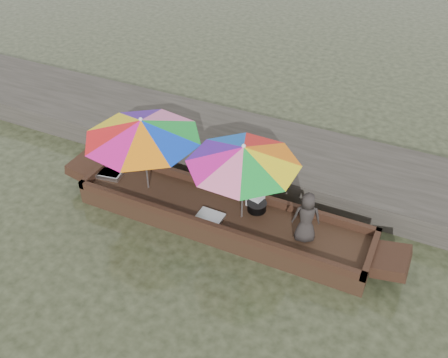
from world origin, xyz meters
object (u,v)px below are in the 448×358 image
at_px(boat_hull, 222,217).
at_px(supply_bag, 255,200).
at_px(cooking_pot, 115,165).
at_px(charcoal_grill, 257,207).
at_px(tray_crayfish, 110,174).
at_px(umbrella_stern, 243,182).
at_px(vendor, 306,217).
at_px(umbrella_bow, 145,154).
at_px(tray_scallop, 210,217).

height_order(boat_hull, supply_bag, supply_bag).
bearing_deg(cooking_pot, charcoal_grill, 0.56).
xyz_separation_m(cooking_pot, supply_bag, (3.01, 0.14, 0.04)).
bearing_deg(cooking_pot, boat_hull, -5.79).
height_order(tray_crayfish, charcoal_grill, charcoal_grill).
bearing_deg(umbrella_stern, vendor, -3.00).
bearing_deg(umbrella_stern, charcoal_grill, 58.83).
relative_size(tray_crayfish, charcoal_grill, 1.38).
relative_size(supply_bag, umbrella_stern, 0.14).
bearing_deg(umbrella_bow, tray_scallop, -10.50).
xyz_separation_m(vendor, umbrella_bow, (-3.16, 0.06, 0.29)).
height_order(tray_crayfish, supply_bag, supply_bag).
bearing_deg(charcoal_grill, cooking_pot, -179.44).
height_order(cooking_pot, tray_crayfish, cooking_pot).
xyz_separation_m(boat_hull, umbrella_stern, (0.40, 0.00, 0.95)).
bearing_deg(charcoal_grill, supply_bag, 124.57).
bearing_deg(boat_hull, charcoal_grill, 26.42).
height_order(tray_crayfish, tray_scallop, tray_crayfish).
relative_size(boat_hull, tray_crayfish, 11.65).
xyz_separation_m(cooking_pot, charcoal_grill, (3.08, 0.03, -0.01)).
distance_m(tray_scallop, vendor, 1.75).
bearing_deg(supply_bag, umbrella_bow, -169.14).
relative_size(tray_scallop, vendor, 0.49).
height_order(umbrella_bow, umbrella_stern, same).
distance_m(boat_hull, tray_scallop, 0.35).
bearing_deg(charcoal_grill, tray_crayfish, -174.43).
height_order(supply_bag, umbrella_stern, umbrella_stern).
bearing_deg(vendor, supply_bag, -43.82).
bearing_deg(umbrella_bow, umbrella_stern, 0.00).
bearing_deg(charcoal_grill, umbrella_stern, -121.17).
bearing_deg(cooking_pot, umbrella_bow, -15.15).
xyz_separation_m(boat_hull, supply_bag, (0.50, 0.40, 0.30)).
height_order(charcoal_grill, vendor, vendor).
relative_size(charcoal_grill, umbrella_bow, 0.16).
distance_m(cooking_pot, tray_crayfish, 0.27).
height_order(charcoal_grill, umbrella_stern, umbrella_stern).
relative_size(cooking_pot, tray_scallop, 0.75).
relative_size(boat_hull, supply_bag, 19.72).
xyz_separation_m(boat_hull, charcoal_grill, (0.57, 0.28, 0.26)).
bearing_deg(charcoal_grill, boat_hull, -153.58).
relative_size(cooking_pot, vendor, 0.37).
relative_size(tray_crayfish, umbrella_stern, 0.24).
bearing_deg(tray_crayfish, supply_bag, 7.85).
relative_size(boat_hull, vendor, 5.70).
bearing_deg(cooking_pot, vendor, -4.42).
distance_m(boat_hull, vendor, 1.72).
xyz_separation_m(cooking_pot, tray_scallop, (2.42, -0.53, -0.06)).
bearing_deg(tray_scallop, charcoal_grill, 40.02).
bearing_deg(tray_crayfish, umbrella_stern, 0.22).
xyz_separation_m(cooking_pot, vendor, (4.10, -0.32, 0.39)).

